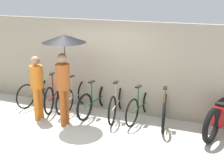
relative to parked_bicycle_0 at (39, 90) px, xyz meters
The scene contains 12 objects.
ground_plane 2.39m from the parked_bicycle_0, 40.77° to the right, with size 30.00×30.00×0.00m, color beige.
back_wall 1.99m from the parked_bicycle_0, 10.17° to the left, with size 12.88×0.12×2.35m.
parked_bicycle_0 is the anchor object (origin of this frame).
parked_bicycle_1 0.60m from the parked_bicycle_0, ahead, with size 0.58×1.73×1.01m.
parked_bicycle_2 1.20m from the parked_bicycle_0, ahead, with size 0.44×1.68×1.04m.
parked_bicycle_3 1.79m from the parked_bicycle_0, ahead, with size 0.44×1.74×1.00m.
parked_bicycle_4 2.39m from the parked_bicycle_0, ahead, with size 0.44×1.75×1.11m.
parked_bicycle_5 2.99m from the parked_bicycle_0, ahead, with size 0.44×1.65×1.05m.
parked_bicycle_6 3.58m from the parked_bicycle_0, ahead, with size 0.50×1.67×1.07m.
pedestrian_leading 1.27m from the parked_bicycle_0, 55.54° to the right, with size 0.32×0.32×1.59m.
pedestrian_center 2.12m from the parked_bicycle_0, 32.95° to the right, with size 0.99×0.99×2.12m.
motorcycle 4.88m from the parked_bicycle_0, ahead, with size 0.81×1.98×0.95m.
Camera 1 is at (3.22, -5.35, 3.14)m, focal length 50.00 mm.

